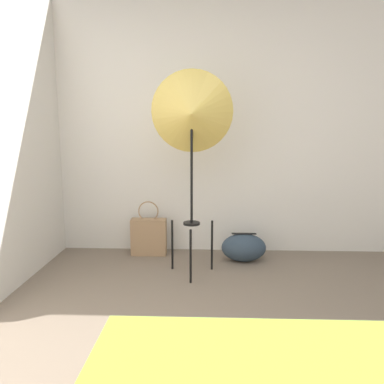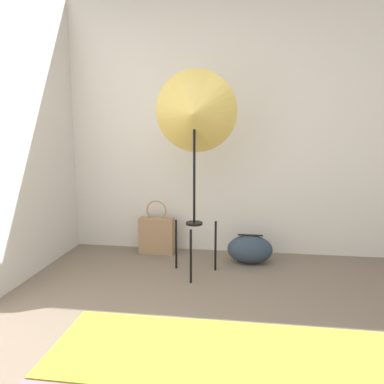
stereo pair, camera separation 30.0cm
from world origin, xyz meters
name	(u,v)px [view 2 (the right image)]	position (x,y,z in m)	size (l,w,h in m)	color
wall_back	(211,127)	(0.00, 2.41, 1.30)	(8.00, 0.05, 2.60)	silver
photo_umbrella	(194,114)	(-0.08, 1.71, 1.40)	(0.71, 0.38, 1.78)	black
tote_bag	(157,235)	(-0.53, 2.21, 0.19)	(0.36, 0.13, 0.56)	#9E7A56
duffel_bag	(250,249)	(0.42, 2.05, 0.14)	(0.43, 0.27, 0.28)	#2D3D4C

